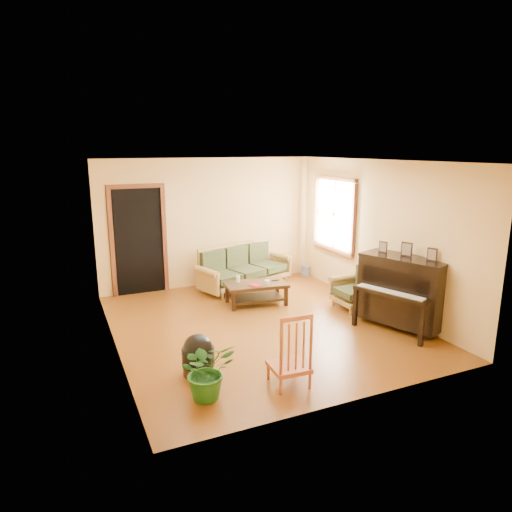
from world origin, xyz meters
name	(u,v)px	position (x,y,z in m)	size (l,w,h in m)	color
floor	(261,325)	(0.00, 0.00, 0.00)	(5.00, 5.00, 0.00)	#5B2E0C
doorway	(139,242)	(-1.45, 2.48, 1.02)	(1.08, 0.16, 2.05)	black
window	(334,214)	(2.21, 1.30, 1.50)	(0.12, 1.36, 1.46)	white
sofa	(245,266)	(0.57, 2.02, 0.43)	(2.02, 0.85, 0.86)	olive
coffee_table	(256,294)	(0.34, 0.95, 0.20)	(1.10, 0.60, 0.40)	black
armchair	(355,287)	(1.86, 0.03, 0.39)	(0.73, 0.77, 0.77)	olive
piano	(402,293)	(1.98, -1.01, 0.58)	(0.77, 1.31, 1.16)	black
footstool	(198,359)	(-1.40, -1.18, 0.20)	(0.41, 0.41, 0.39)	black
red_chair	(289,348)	(-0.48, -1.87, 0.47)	(0.44, 0.48, 0.94)	#903B1A
leaning_frame	(281,265)	(1.59, 2.38, 0.28)	(0.41, 0.09, 0.55)	#AD7B39
ceramic_crock	(305,271)	(2.13, 2.25, 0.11)	(0.18, 0.18, 0.22)	#304390
potted_plant	(207,370)	(-1.47, -1.77, 0.35)	(0.62, 0.54, 0.69)	#1C5618
book	(253,286)	(0.19, 0.76, 0.41)	(0.15, 0.20, 0.02)	#A51619
candle	(238,279)	(0.07, 1.14, 0.46)	(0.07, 0.07, 0.11)	silver
glass_jar	(267,282)	(0.51, 0.84, 0.43)	(0.10, 0.10, 0.06)	white
remote	(275,280)	(0.73, 0.95, 0.41)	(0.14, 0.04, 0.01)	black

